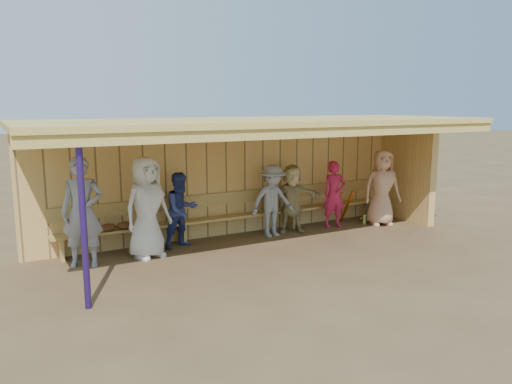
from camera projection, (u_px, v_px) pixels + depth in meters
ground at (265, 247)px, 9.78m from camera, size 90.00×90.00×0.00m
player_a at (82, 212)px, 8.50m from camera, size 0.81×0.67×1.91m
player_b at (147, 208)px, 9.00m from camera, size 1.05×0.84×1.86m
player_c at (182, 210)px, 9.69m from camera, size 0.84×0.73×1.48m
player_e at (272, 201)px, 10.51m from camera, size 0.99×0.58×1.53m
player_f at (292, 198)px, 10.84m from camera, size 1.45×0.92×1.49m
player_g at (334, 194)px, 11.27m from camera, size 0.60×0.44×1.52m
player_h at (382, 188)px, 11.46m from camera, size 0.99×0.81×1.75m
dugout_structure at (265, 157)px, 10.27m from camera, size 8.80×3.20×2.50m
bench at (239, 211)px, 10.65m from camera, size 7.60×0.34×0.93m
dugout_equipment at (212, 217)px, 10.23m from camera, size 6.14×0.62×0.80m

